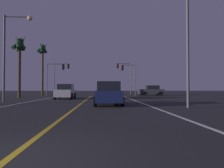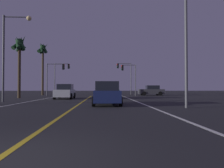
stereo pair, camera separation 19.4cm
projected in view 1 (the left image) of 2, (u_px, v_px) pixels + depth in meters
lane_edge_right at (146, 104)px, 15.79m from camera, size 0.16×36.48×0.01m
lane_edge_left at (11, 105)px, 15.30m from camera, size 0.16×36.48×0.01m
lane_center_divider at (80, 105)px, 15.55m from camera, size 0.16×36.48×0.01m
car_crossing_side at (151, 91)px, 36.02m from camera, size 4.30×2.02×1.70m
car_oncoming at (65, 92)px, 24.42m from camera, size 2.02×4.30×1.70m
car_lead_same_lane at (108, 94)px, 15.38m from camera, size 2.02×4.30×1.70m
car_ahead_far at (111, 92)px, 25.53m from camera, size 2.02×4.30×1.70m
traffic_light_near_right at (128, 73)px, 34.64m from camera, size 2.44×0.36×5.08m
traffic_light_near_left at (56, 72)px, 34.05m from camera, size 2.92×0.36×5.18m
traffic_light_far_right at (124, 72)px, 40.14m from camera, size 2.79×0.36×5.97m
traffic_light_far_left at (62, 72)px, 39.55m from camera, size 2.89×0.36×5.85m
street_lamp_right_near at (178, 17)px, 13.21m from camera, size 2.71×0.44×8.99m
street_lamp_left_mid at (11, 46)px, 18.71m from camera, size 2.52×0.44×7.73m
palm_tree_left_mid at (20, 48)px, 26.25m from camera, size 2.00×2.03×7.90m
palm_tree_left_far at (43, 53)px, 37.04m from camera, size 1.97×2.20×9.34m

